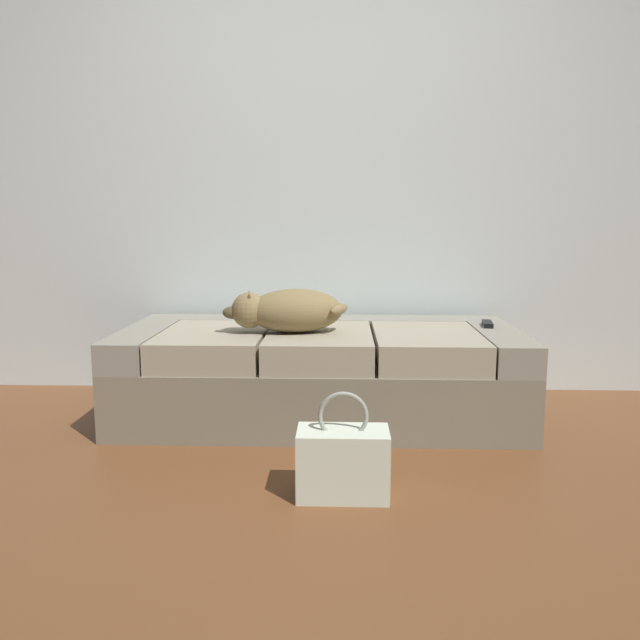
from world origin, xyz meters
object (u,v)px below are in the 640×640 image
object	(u,v)px
tv_remote	(487,324)
couch	(320,373)
dog_tan	(287,311)
handbag	(343,462)

from	to	relation	value
tv_remote	couch	bearing A→B (deg)	-165.69
dog_tan	handbag	xyz separation A→B (m)	(0.26, -0.82, -0.41)
tv_remote	handbag	world-z (taller)	tv_remote
couch	tv_remote	xyz separation A→B (m)	(0.83, 0.10, 0.23)
couch	dog_tan	size ratio (longest dim) A/B	3.19
dog_tan	tv_remote	xyz separation A→B (m)	(0.98, 0.21, -0.09)
couch	handbag	distance (m)	0.94
dog_tan	handbag	world-z (taller)	dog_tan
dog_tan	tv_remote	bearing A→B (deg)	12.13
handbag	tv_remote	bearing A→B (deg)	55.21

